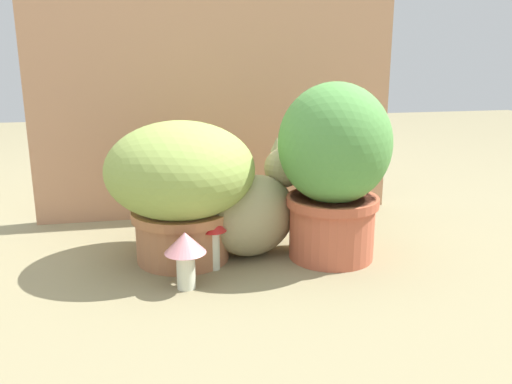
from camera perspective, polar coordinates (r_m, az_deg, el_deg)
ground_plane at (r=1.40m, az=-6.30°, el=-8.23°), size 6.00×6.00×0.00m
cardboard_backdrop at (r=1.79m, az=-4.09°, el=9.28°), size 1.17×0.03×0.75m
grass_planter at (r=1.42m, az=-7.85°, el=0.96°), size 0.38×0.38×0.37m
leafy_planter at (r=1.43m, az=8.12°, el=2.73°), size 0.29×0.29×0.47m
cat at (r=1.48m, az=0.21°, el=-1.89°), size 0.38×0.27×0.32m
mushroom_ornament_red at (r=1.38m, az=-4.45°, el=-4.39°), size 0.07×0.07×0.14m
mushroom_ornament_pink at (r=1.28m, az=-7.38°, el=-5.99°), size 0.10×0.10×0.14m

